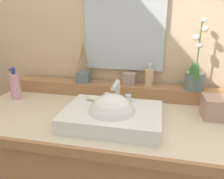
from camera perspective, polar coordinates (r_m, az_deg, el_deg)
wall_back at (r=1.46m, az=3.81°, el=21.30°), size 3.25×0.20×2.75m
vanity_cabinet at (r=1.37m, az=-0.23°, el=-22.22°), size 1.48×0.67×0.83m
back_ledge at (r=1.36m, az=2.21°, el=-0.19°), size 1.40×0.11×0.08m
sink_basin at (r=1.03m, az=0.03°, el=-7.16°), size 0.45×0.33×0.26m
soap_bar at (r=1.13m, az=-5.05°, el=-2.29°), size 0.07×0.04×0.02m
potted_plant at (r=1.32m, az=20.94°, el=3.41°), size 0.11×0.12×0.39m
soap_dispenser at (r=1.33m, az=9.65°, el=3.38°), size 0.05×0.06×0.14m
reed_diffuser at (r=1.40m, az=-7.41°, el=3.55°), size 0.08×0.10×0.25m
trinket_box at (r=1.34m, az=4.54°, el=2.85°), size 0.08×0.07×0.07m
lotion_bottle at (r=1.44m, az=-23.95°, el=0.93°), size 0.06×0.06×0.19m
tissue_box at (r=1.20m, az=25.61°, el=-4.27°), size 0.13×0.13×0.11m
mirror at (r=1.35m, az=3.23°, el=16.86°), size 0.48×0.02×0.56m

